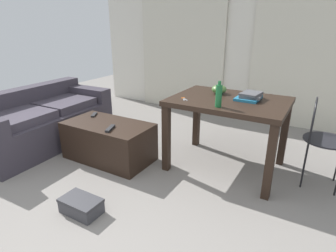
# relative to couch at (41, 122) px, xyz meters

# --- Properties ---
(ground_plane) EXTENTS (8.71, 8.71, 0.00)m
(ground_plane) POSITION_rel_couch_xyz_m (1.79, 0.17, -0.29)
(ground_plane) COLOR gray
(wall_back) EXTENTS (5.19, 0.10, 2.43)m
(wall_back) POSITION_rel_couch_xyz_m (1.79, 2.39, 0.92)
(wall_back) COLOR silver
(wall_back) RESTS_ON ground
(curtains) EXTENTS (3.55, 0.03, 2.09)m
(curtains) POSITION_rel_couch_xyz_m (1.79, 2.30, 0.75)
(curtains) COLOR beige
(curtains) RESTS_ON ground
(couch) EXTENTS (0.87, 1.74, 0.69)m
(couch) POSITION_rel_couch_xyz_m (0.00, 0.00, 0.00)
(couch) COLOR #38333D
(couch) RESTS_ON ground
(coffee_table) EXTENTS (0.98, 0.53, 0.43)m
(coffee_table) POSITION_rel_couch_xyz_m (1.04, 0.09, -0.08)
(coffee_table) COLOR black
(coffee_table) RESTS_ON ground
(craft_table) EXTENTS (1.13, 0.84, 0.76)m
(craft_table) POSITION_rel_couch_xyz_m (2.25, 0.58, 0.36)
(craft_table) COLOR black
(craft_table) RESTS_ON ground
(wire_chair) EXTENTS (0.40, 0.41, 0.85)m
(wire_chair) POSITION_rel_couch_xyz_m (3.09, 0.69, 0.24)
(wire_chair) COLOR black
(wire_chair) RESTS_ON ground
(bottle_near) EXTENTS (0.06, 0.06, 0.24)m
(bottle_near) POSITION_rel_couch_xyz_m (2.25, 0.26, 0.57)
(bottle_near) COLOR #195B2D
(bottle_near) RESTS_ON craft_table
(bowl) EXTENTS (0.16, 0.16, 0.09)m
(bowl) POSITION_rel_couch_xyz_m (2.08, 0.74, 0.51)
(bowl) COLOR #477033
(bowl) RESTS_ON craft_table
(book_stack) EXTENTS (0.24, 0.29, 0.07)m
(book_stack) POSITION_rel_couch_xyz_m (2.42, 0.66, 0.50)
(book_stack) COLOR #1E668C
(book_stack) RESTS_ON craft_table
(scissors) EXTENTS (0.10, 0.11, 0.00)m
(scissors) POSITION_rel_couch_xyz_m (1.85, 0.35, 0.47)
(scissors) COLOR #9EA0A5
(scissors) RESTS_ON craft_table
(tv_remote_primary) EXTENTS (0.11, 0.15, 0.02)m
(tv_remote_primary) POSITION_rel_couch_xyz_m (0.72, 0.22, 0.15)
(tv_remote_primary) COLOR #232326
(tv_remote_primary) RESTS_ON coffee_table
(tv_remote_secondary) EXTENTS (0.11, 0.19, 0.02)m
(tv_remote_secondary) POSITION_rel_couch_xyz_m (1.20, -0.04, 0.15)
(tv_remote_secondary) COLOR #232326
(tv_remote_secondary) RESTS_ON coffee_table
(shoebox) EXTENTS (0.34, 0.21, 0.13)m
(shoebox) POSITION_rel_couch_xyz_m (1.50, -0.77, -0.23)
(shoebox) COLOR #38383D
(shoebox) RESTS_ON ground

